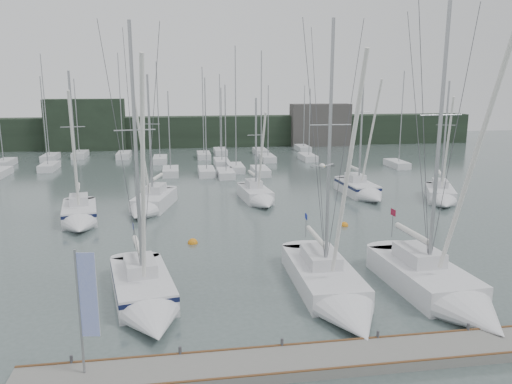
# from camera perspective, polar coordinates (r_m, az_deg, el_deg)

# --- Properties ---
(ground) EXTENTS (160.00, 160.00, 0.00)m
(ground) POSITION_cam_1_polar(r_m,az_deg,el_deg) (24.82, 5.64, -12.93)
(ground) COLOR #475654
(ground) RESTS_ON ground
(dock) EXTENTS (24.00, 2.00, 0.40)m
(dock) POSITION_cam_1_polar(r_m,az_deg,el_deg) (20.50, 9.33, -18.27)
(dock) COLOR slate
(dock) RESTS_ON ground
(far_treeline) EXTENTS (90.00, 4.00, 5.00)m
(far_treeline) POSITION_cam_1_polar(r_m,az_deg,el_deg) (84.25, -4.99, 6.92)
(far_treeline) COLOR black
(far_treeline) RESTS_ON ground
(far_building_left) EXTENTS (12.00, 3.00, 8.00)m
(far_building_left) POSITION_cam_1_polar(r_m,az_deg,el_deg) (83.15, -18.90, 7.26)
(far_building_left) COLOR black
(far_building_left) RESTS_ON ground
(far_building_right) EXTENTS (10.00, 3.00, 7.00)m
(far_building_right) POSITION_cam_1_polar(r_m,az_deg,el_deg) (85.36, 7.35, 7.61)
(far_building_right) COLOR #413E3B
(far_building_right) RESTS_ON ground
(mast_forest) EXTENTS (53.32, 24.62, 14.76)m
(mast_forest) POSITION_cam_1_polar(r_m,az_deg,el_deg) (66.42, -8.70, 3.57)
(mast_forest) COLOR silver
(mast_forest) RESTS_ON ground
(sailboat_near_left) EXTENTS (4.22, 9.13, 14.25)m
(sailboat_near_left) POSITION_cam_1_polar(r_m,az_deg,el_deg) (24.79, -12.44, -11.77)
(sailboat_near_left) COLOR silver
(sailboat_near_left) RESTS_ON ground
(sailboat_near_center) EXTENTS (3.06, 10.77, 14.61)m
(sailboat_near_center) POSITION_cam_1_polar(r_m,az_deg,el_deg) (25.12, 9.06, -11.41)
(sailboat_near_center) COLOR silver
(sailboat_near_center) RESTS_ON ground
(sailboat_near_right) EXTENTS (3.76, 10.21, 15.38)m
(sailboat_near_right) POSITION_cam_1_polar(r_m,az_deg,el_deg) (26.40, 20.83, -10.70)
(sailboat_near_right) COLOR silver
(sailboat_near_right) RESTS_ON ground
(sailboat_mid_a) EXTENTS (3.72, 7.79, 12.22)m
(sailboat_mid_a) POSITION_cam_1_polar(r_m,az_deg,el_deg) (40.15, -19.52, -2.69)
(sailboat_mid_a) COLOR silver
(sailboat_mid_a) RESTS_ON ground
(sailboat_mid_b) EXTENTS (4.43, 8.37, 12.02)m
(sailboat_mid_b) POSITION_cam_1_polar(r_m,az_deg,el_deg) (42.47, -12.14, -1.48)
(sailboat_mid_b) COLOR silver
(sailboat_mid_b) RESTS_ON ground
(sailboat_mid_c) EXTENTS (2.94, 7.32, 9.95)m
(sailboat_mid_c) POSITION_cam_1_polar(r_m,az_deg,el_deg) (44.52, 0.31, -0.61)
(sailboat_mid_c) COLOR silver
(sailboat_mid_c) RESTS_ON ground
(sailboat_mid_d) EXTENTS (2.97, 8.05, 13.15)m
(sailboat_mid_d) POSITION_cam_1_polar(r_m,az_deg,el_deg) (47.96, 12.13, 0.14)
(sailboat_mid_d) COLOR silver
(sailboat_mid_d) RESTS_ON ground
(sailboat_mid_e) EXTENTS (4.87, 7.49, 11.44)m
(sailboat_mid_e) POSITION_cam_1_polar(r_m,az_deg,el_deg) (47.71, 20.44, -0.52)
(sailboat_mid_e) COLOR silver
(sailboat_mid_e) RESTS_ON ground
(buoy_a) EXTENTS (0.68, 0.68, 0.68)m
(buoy_a) POSITION_cam_1_polar(r_m,az_deg,el_deg) (33.98, -7.24, -5.84)
(buoy_a) COLOR orange
(buoy_a) RESTS_ON ground
(buoy_b) EXTENTS (0.60, 0.60, 0.60)m
(buoy_b) POSITION_cam_1_polar(r_m,az_deg,el_deg) (38.28, 10.05, -3.82)
(buoy_b) COLOR orange
(buoy_b) RESTS_ON ground
(dock_banner) EXTENTS (0.70, 0.17, 4.66)m
(dock_banner) POSITION_cam_1_polar(r_m,az_deg,el_deg) (18.71, -18.94, -11.77)
(dock_banner) COLOR #929599
(dock_banner) RESTS_ON dock
(seagull) EXTENTS (1.08, 0.49, 0.21)m
(seagull) POSITION_cam_1_polar(r_m,az_deg,el_deg) (23.00, 7.59, 3.00)
(seagull) COLOR silver
(seagull) RESTS_ON ground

